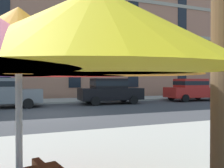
% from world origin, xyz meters
% --- Properties ---
extents(ground_plane, '(120.00, 120.00, 0.00)m').
position_xyz_m(ground_plane, '(0.00, 0.00, 0.00)').
color(ground_plane, '#38383A').
extents(sidewalk_far, '(56.00, 3.60, 0.12)m').
position_xyz_m(sidewalk_far, '(0.00, 6.80, 0.06)').
color(sidewalk_far, '#9E998E').
rests_on(sidewalk_far, ground).
extents(apartment_building, '(46.47, 12.08, 12.80)m').
position_xyz_m(apartment_building, '(0.00, 14.99, 6.40)').
color(apartment_building, '#A87056').
rests_on(apartment_building, ground).
extents(sedan_gray, '(4.40, 1.98, 1.78)m').
position_xyz_m(sedan_gray, '(-2.46, 3.70, 0.95)').
color(sedan_gray, slate).
rests_on(sedan_gray, ground).
extents(sedan_black, '(4.40, 1.98, 1.78)m').
position_xyz_m(sedan_black, '(4.34, 3.70, 0.95)').
color(sedan_black, black).
rests_on(sedan_black, ground).
extents(sedan_red, '(4.40, 1.98, 1.78)m').
position_xyz_m(sedan_red, '(11.39, 3.70, 0.95)').
color(sedan_red, '#B21E19').
rests_on(sedan_red, ground).
extents(patio_umbrella, '(3.64, 3.38, 2.28)m').
position_xyz_m(patio_umbrella, '(-1.17, -9.00, 1.94)').
color(patio_umbrella, silver).
rests_on(patio_umbrella, ground).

